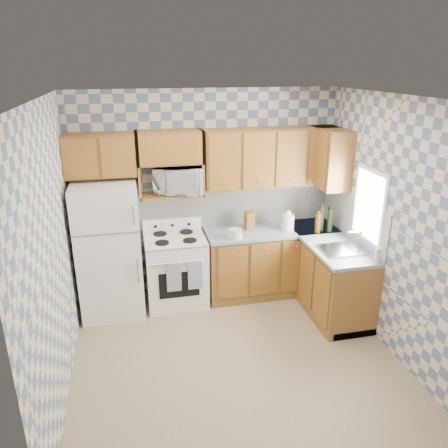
{
  "coord_description": "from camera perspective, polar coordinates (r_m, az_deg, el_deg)",
  "views": [
    {
      "loc": [
        -0.97,
        -3.82,
        3.0
      ],
      "look_at": [
        0.05,
        0.75,
        1.25
      ],
      "focal_mm": 35.0,
      "sensor_mm": 36.0,
      "label": 1
    }
  ],
  "objects": [
    {
      "name": "sink",
      "position": [
        5.31,
        15.13,
        -3.28
      ],
      "size": [
        0.48,
        0.4,
        0.03
      ],
      "primitive_type": "cube",
      "color": "#B7B7BC",
      "rests_on": "countertop_right"
    },
    {
      "name": "bottle_0",
      "position": [
        5.8,
        12.54,
        0.72
      ],
      "size": [
        0.07,
        0.07,
        0.33
      ],
      "primitive_type": "cylinder",
      "color": "black",
      "rests_on": "countertop_back"
    },
    {
      "name": "microwave",
      "position": [
        5.49,
        -5.73,
        5.79
      ],
      "size": [
        0.71,
        0.59,
        0.33
      ],
      "primitive_type": "imported",
      "rotation": [
        0.0,
        0.0,
        -0.35
      ],
      "color": "white",
      "rests_on": "microwave_shelf"
    },
    {
      "name": "bottle_1",
      "position": [
        5.8,
        13.68,
        0.49
      ],
      "size": [
        0.07,
        0.07,
        0.31
      ],
      "primitive_type": "cylinder",
      "color": "black",
      "rests_on": "countertop_back"
    },
    {
      "name": "window",
      "position": [
        5.26,
        18.41,
        2.28
      ],
      "size": [
        0.02,
        0.66,
        0.86
      ],
      "primitive_type": "cube",
      "color": "silver",
      "rests_on": "right_wall"
    },
    {
      "name": "electric_kettle",
      "position": [
        5.76,
        8.31,
        0.22
      ],
      "size": [
        0.17,
        0.17,
        0.21
      ],
      "primitive_type": "cylinder",
      "color": "white",
      "rests_on": "countertop_back"
    },
    {
      "name": "bottle_2",
      "position": [
        5.91,
        13.69,
        0.75
      ],
      "size": [
        0.07,
        0.07,
        0.29
      ],
      "primitive_type": "cylinder",
      "color": "#542B08",
      "rests_on": "countertop_back"
    },
    {
      "name": "food_containers",
      "position": [
        5.45,
        1.47,
        -1.27
      ],
      "size": [
        0.18,
        0.18,
        0.12
      ],
      "primitive_type": null,
      "color": "beige",
      "rests_on": "countertop_back"
    },
    {
      "name": "right_wall",
      "position": [
        4.95,
        21.02,
        -0.42
      ],
      "size": [
        0.02,
        3.2,
        2.7
      ],
      "primitive_type": "cube",
      "color": "slate",
      "rests_on": "ground"
    },
    {
      "name": "backguard",
      "position": [
        5.75,
        -6.81,
        -0.01
      ],
      "size": [
        0.76,
        0.08,
        0.17
      ],
      "primitive_type": "cube",
      "color": "white",
      "rests_on": "cooktop"
    },
    {
      "name": "countertop_right",
      "position": [
        5.6,
        13.45,
        -2.13
      ],
      "size": [
        0.63,
        1.6,
        0.04
      ],
      "primitive_type": "cube",
      "color": "slate",
      "rests_on": "base_cabinets_right"
    },
    {
      "name": "base_cabinets_right",
      "position": [
        5.79,
        13.12,
        -6.34
      ],
      "size": [
        0.6,
        1.6,
        0.88
      ],
      "primitive_type": "cube",
      "color": "brown",
      "rests_on": "floor"
    },
    {
      "name": "knife_block",
      "position": [
        5.74,
        3.33,
        0.49
      ],
      "size": [
        0.12,
        0.12,
        0.24
      ],
      "primitive_type": "cube",
      "rotation": [
        0.0,
        0.0,
        0.14
      ],
      "color": "brown",
      "rests_on": "countertop_back"
    },
    {
      "name": "countertop_back",
      "position": [
        5.82,
        6.3,
        -0.82
      ],
      "size": [
        1.77,
        0.63,
        0.04
      ],
      "primitive_type": "cube",
      "color": "slate",
      "rests_on": "base_cabinets_back"
    },
    {
      "name": "cooktop",
      "position": [
        5.53,
        -6.46,
        -1.9
      ],
      "size": [
        0.76,
        0.65,
        0.02
      ],
      "primitive_type": "cube",
      "color": "silver",
      "rests_on": "stove_body"
    },
    {
      "name": "upper_cabinets_fridge",
      "position": [
        5.37,
        -15.94,
        8.64
      ],
      "size": [
        0.82,
        0.33,
        0.5
      ],
      "primitive_type": "cube",
      "color": "brown",
      "rests_on": "back_wall"
    },
    {
      "name": "floor",
      "position": [
        4.95,
        1.38,
        -16.79
      ],
      "size": [
        3.4,
        3.4,
        0.0
      ],
      "primitive_type": "plane",
      "color": "#827152",
      "rests_on": "ground"
    },
    {
      "name": "backsplash_right",
      "position": [
        5.63,
        16.41,
        0.97
      ],
      "size": [
        0.02,
        1.6,
        0.56
      ],
      "primitive_type": "cube",
      "color": "white",
      "rests_on": "right_wall"
    },
    {
      "name": "refrigerator",
      "position": [
        5.52,
        -14.74,
        -3.27
      ],
      "size": [
        0.75,
        0.7,
        1.68
      ],
      "primitive_type": "cube",
      "color": "white",
      "rests_on": "floor"
    },
    {
      "name": "microwave_shelf",
      "position": [
        5.51,
        -6.86,
        3.82
      ],
      "size": [
        0.8,
        0.33,
        0.03
      ],
      "primitive_type": "cube",
      "color": "brown",
      "rests_on": "back_wall"
    },
    {
      "name": "soap_bottle",
      "position": [
        5.08,
        19.41,
        -3.9
      ],
      "size": [
        0.06,
        0.06,
        0.17
      ],
      "primitive_type": "cylinder",
      "color": "beige",
      "rests_on": "countertop_right"
    },
    {
      "name": "upper_cabinets_right",
      "position": [
        5.77,
        13.57,
        8.42
      ],
      "size": [
        0.33,
        0.7,
        0.74
      ],
      "primitive_type": "cube",
      "color": "brown",
      "rests_on": "right_wall"
    },
    {
      "name": "upper_cabinets_back",
      "position": [
        5.67,
        6.21,
        8.67
      ],
      "size": [
        1.75,
        0.33,
        0.74
      ],
      "primitive_type": "cube",
      "color": "brown",
      "rests_on": "back_wall"
    },
    {
      "name": "base_cabinets_back",
      "position": [
        6.0,
        6.11,
        -4.9
      ],
      "size": [
        1.75,
        0.6,
        0.88
      ],
      "primitive_type": "cube",
      "color": "brown",
      "rests_on": "floor"
    },
    {
      "name": "stove_body",
      "position": [
        5.72,
        -6.28,
        -6.12
      ],
      "size": [
        0.76,
        0.65,
        0.9
      ],
      "primitive_type": "cube",
      "color": "white",
      "rests_on": "floor"
    },
    {
      "name": "dish_towel_left",
      "position": [
        5.37,
        -6.56,
        -6.91
      ],
      "size": [
        0.18,
        0.02,
        0.37
      ],
      "primitive_type": "cube",
      "color": "navy",
      "rests_on": "stove_body"
    },
    {
      "name": "backsplash_back",
      "position": [
        5.87,
        1.55,
        2.6
      ],
      "size": [
        2.6,
        0.02,
        0.56
      ],
      "primitive_type": "cube",
      "color": "white",
      "rests_on": "back_wall"
    },
    {
      "name": "bottle_3",
      "position": [
        5.73,
        12.15,
        0.13
      ],
      "size": [
        0.07,
        0.07,
        0.27
      ],
      "primitive_type": "cylinder",
      "color": "#542B08",
      "rests_on": "countertop_back"
    },
    {
      "name": "back_wall",
      "position": [
        5.75,
        -2.34,
        3.79
      ],
      "size": [
        3.4,
        0.02,
        2.7
      ],
      "primitive_type": "cube",
      "color": "slate",
      "rests_on": "ground"
    },
    {
      "name": "dish_towel_right",
      "position": [
        5.39,
        -3.79,
        -6.66
      ],
      "size": [
        0.18,
        0.02,
        0.37
      ],
      "primitive_type": "cube",
      "color": "navy",
      "rests_on": "stove_body"
    }
  ]
}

